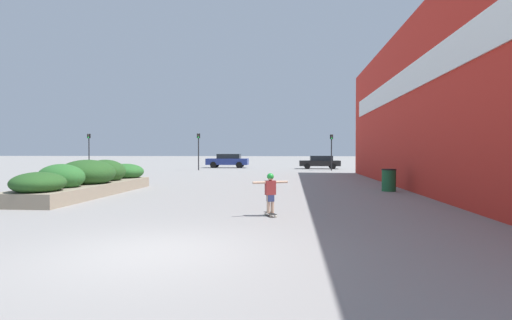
# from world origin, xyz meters

# --- Properties ---
(ground_plane) EXTENTS (300.00, 300.00, 0.00)m
(ground_plane) POSITION_xyz_m (0.00, 0.00, 0.00)
(ground_plane) COLOR gray
(building_wall_right) EXTENTS (0.67, 31.65, 8.08)m
(building_wall_right) POSITION_xyz_m (8.28, 11.89, 4.05)
(building_wall_right) COLOR red
(building_wall_right) RESTS_ON ground_plane
(planter_box) EXTENTS (2.26, 9.03, 1.49)m
(planter_box) POSITION_xyz_m (-6.07, 9.31, 0.67)
(planter_box) COLOR gray
(planter_box) RESTS_ON ground_plane
(skateboard) EXTENTS (0.40, 0.61, 0.09)m
(skateboard) POSITION_xyz_m (1.94, 4.30, 0.07)
(skateboard) COLOR black
(skateboard) RESTS_ON ground_plane
(skateboarder) EXTENTS (0.99, 0.50, 1.13)m
(skateboarder) POSITION_xyz_m (1.94, 4.30, 0.78)
(skateboarder) COLOR tan
(skateboarder) RESTS_ON skateboard
(trash_bin) EXTENTS (0.66, 0.66, 1.03)m
(trash_bin) POSITION_xyz_m (7.03, 11.93, 0.52)
(trash_bin) COLOR #1E5B33
(trash_bin) RESTS_ON ground_plane
(car_leftmost) EXTENTS (4.27, 1.87, 1.39)m
(car_leftmost) POSITION_xyz_m (5.54, 35.78, 0.73)
(car_leftmost) COLOR black
(car_leftmost) RESTS_ON ground_plane
(car_center_left) EXTENTS (4.23, 1.90, 1.51)m
(car_center_left) POSITION_xyz_m (16.98, 35.35, 0.80)
(car_center_left) COLOR maroon
(car_center_left) RESTS_ON ground_plane
(car_center_right) EXTENTS (4.68, 1.95, 1.57)m
(car_center_right) POSITION_xyz_m (-4.66, 37.54, 0.83)
(car_center_right) COLOR navy
(car_center_right) RESTS_ON ground_plane
(traffic_light_left) EXTENTS (0.28, 0.30, 3.61)m
(traffic_light_left) POSITION_xyz_m (-6.57, 31.42, 2.45)
(traffic_light_left) COLOR black
(traffic_light_left) RESTS_ON ground_plane
(traffic_light_right) EXTENTS (0.28, 0.30, 3.48)m
(traffic_light_right) POSITION_xyz_m (6.35, 31.87, 2.37)
(traffic_light_right) COLOR black
(traffic_light_right) RESTS_ON ground_plane
(traffic_light_far_left) EXTENTS (0.28, 0.30, 3.65)m
(traffic_light_far_left) POSITION_xyz_m (-18.19, 32.18, 2.48)
(traffic_light_far_left) COLOR black
(traffic_light_far_left) RESTS_ON ground_plane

